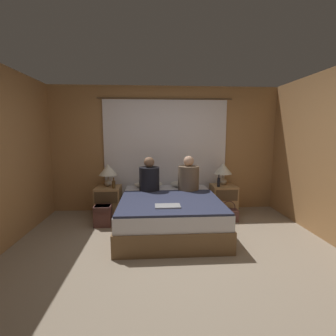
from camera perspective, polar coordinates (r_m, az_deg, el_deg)
name	(u,v)px	position (r m, az deg, el deg)	size (l,w,h in m)	color
ground_plane	(175,258)	(3.32, 1.54, -20.24)	(16.00, 16.00, 0.00)	gray
wall_back	(165,149)	(4.98, -0.61, 4.41)	(4.65, 0.06, 2.50)	#A37547
curtain_panel	(166,156)	(4.93, -0.57, 2.93)	(2.65, 0.03, 2.26)	white
bed	(169,213)	(4.10, 0.28, -10.58)	(1.60, 1.96, 0.53)	brown
nightstand_left	(108,202)	(4.79, -13.78, -7.67)	(0.47, 0.47, 0.57)	#A87F51
nightstand_right	(223,200)	(4.92, 12.80, -7.22)	(0.47, 0.47, 0.57)	#A87F51
lamp_left	(108,171)	(4.74, -13.88, -0.70)	(0.35, 0.35, 0.42)	#B2A899
lamp_right	(223,170)	(4.87, 12.78, -0.43)	(0.35, 0.35, 0.42)	#B2A899
pillow_left	(148,184)	(4.77, -4.64, -3.81)	(0.55, 0.29, 0.12)	silver
pillow_right	(184,184)	(4.81, 3.80, -3.70)	(0.55, 0.29, 0.12)	silver
blanket_on_bed	(170,201)	(3.76, 0.58, -7.83)	(1.54, 1.35, 0.03)	#2D334C
person_left_in_bed	(149,178)	(4.38, -4.41, -2.30)	(0.36, 0.36, 0.63)	black
person_right_in_bed	(189,177)	(4.43, 4.83, -2.14)	(0.38, 0.38, 0.64)	brown
beer_bottle_on_left_stand	(114,184)	(4.57, -12.60, -3.72)	(0.06, 0.06, 0.20)	#513819
beer_bottle_on_right_stand	(219,182)	(4.69, 11.80, -3.21)	(0.06, 0.06, 0.23)	black
laptop_on_bed	(168,206)	(3.45, -0.07, -8.89)	(0.36, 0.21, 0.02)	#9EA0A5
backpack_on_floor	(103,214)	(4.38, -15.01, -10.43)	(0.29, 0.26, 0.36)	brown
handbag_on_floor	(228,215)	(4.60, 13.95, -10.61)	(0.34, 0.18, 0.38)	brown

